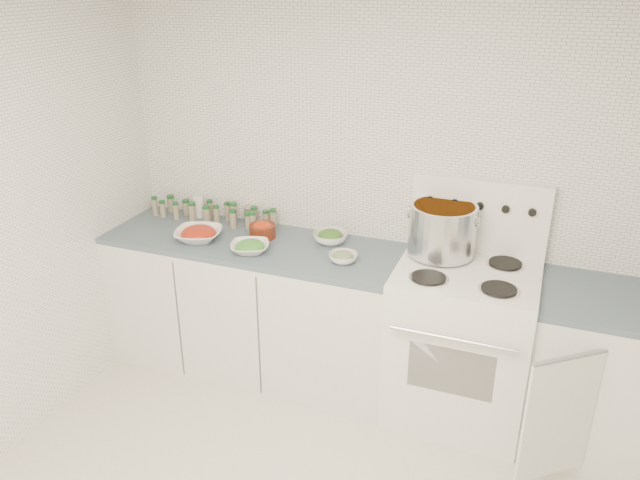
{
  "coord_description": "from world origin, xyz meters",
  "views": [
    {
      "loc": [
        0.8,
        -1.92,
        2.44
      ],
      "look_at": [
        -0.36,
        1.14,
        1.0
      ],
      "focal_mm": 35.0,
      "sensor_mm": 36.0,
      "label": 1
    }
  ],
  "objects_px": {
    "stock_pot": "(442,228)",
    "bowl_snowpea": "(250,247)",
    "stove": "(461,339)",
    "bowl_tomato": "(198,234)"
  },
  "relations": [
    {
      "from": "stock_pot",
      "to": "bowl_snowpea",
      "type": "bearing_deg",
      "value": -164.91
    },
    {
      "from": "stove",
      "to": "bowl_snowpea",
      "type": "bearing_deg",
      "value": -173.6
    },
    {
      "from": "stove",
      "to": "stock_pot",
      "type": "height_order",
      "value": "stove"
    },
    {
      "from": "stove",
      "to": "stock_pot",
      "type": "bearing_deg",
      "value": 140.68
    },
    {
      "from": "stock_pot",
      "to": "bowl_snowpea",
      "type": "relative_size",
      "value": 1.36
    },
    {
      "from": "stove",
      "to": "stock_pot",
      "type": "relative_size",
      "value": 3.43
    },
    {
      "from": "bowl_tomato",
      "to": "bowl_snowpea",
      "type": "bearing_deg",
      "value": -6.81
    },
    {
      "from": "stock_pot",
      "to": "bowl_tomato",
      "type": "bearing_deg",
      "value": -170.43
    },
    {
      "from": "stove",
      "to": "bowl_tomato",
      "type": "distance_m",
      "value": 1.68
    },
    {
      "from": "stock_pot",
      "to": "bowl_tomato",
      "type": "height_order",
      "value": "stock_pot"
    }
  ]
}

